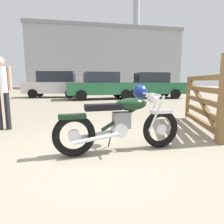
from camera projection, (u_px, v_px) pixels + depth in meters
ground_plane at (99, 157)px, 2.87m from camera, size 80.00×80.00×0.00m
vintage_motorcycle at (123, 121)px, 3.08m from camera, size 2.07×0.75×1.07m
timber_gate at (206, 100)px, 4.32m from camera, size 0.73×2.50×1.60m
bystander at (1, 86)px, 4.36m from camera, size 0.46×0.30×1.66m
red_hatchback_near at (55, 84)px, 13.52m from camera, size 3.95×1.93×1.78m
silver_sedan_mid at (101, 86)px, 12.12m from camera, size 4.42×2.42×1.67m
white_estate_far at (151, 85)px, 12.89m from camera, size 4.21×1.94×1.67m
pale_sedan_back at (98, 83)px, 19.12m from camera, size 4.09×2.23×1.78m
industrial_building at (104, 60)px, 33.76m from camera, size 24.48×12.79×17.07m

